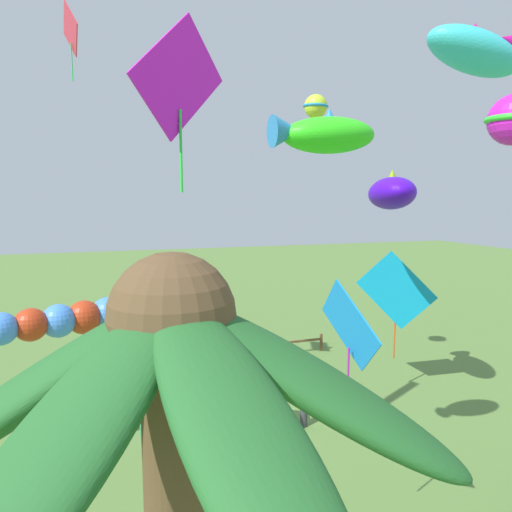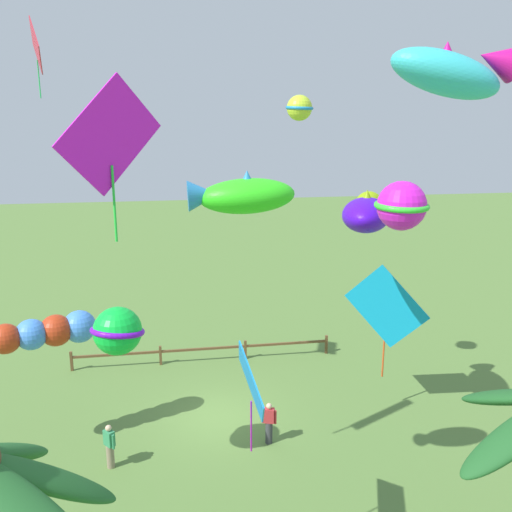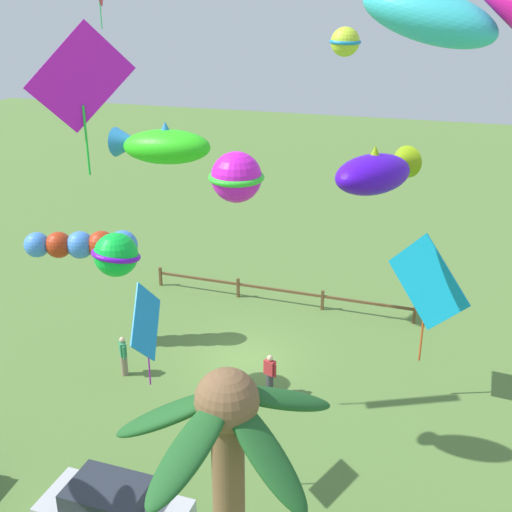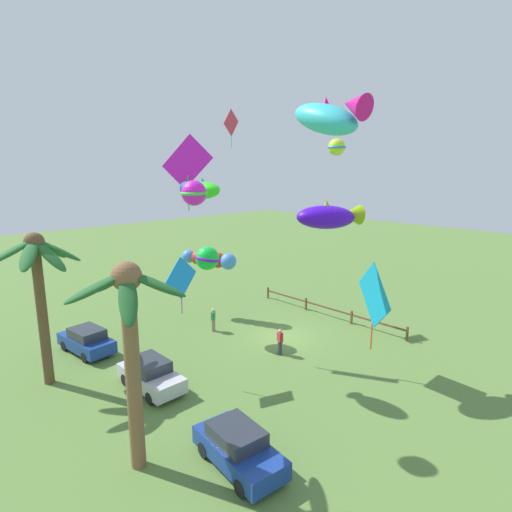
{
  "view_description": "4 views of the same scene",
  "coord_description": "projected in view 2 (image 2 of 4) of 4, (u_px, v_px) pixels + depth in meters",
  "views": [
    {
      "loc": [
        4.72,
        16.09,
        8.14
      ],
      "look_at": [
        0.37,
        2.65,
        6.39
      ],
      "focal_mm": 31.32,
      "sensor_mm": 36.0,
      "label": 1
    },
    {
      "loc": [
        1.62,
        19.4,
        11.52
      ],
      "look_at": [
        -1.1,
        2.51,
        7.2
      ],
      "focal_mm": 38.3,
      "sensor_mm": 36.0,
      "label": 2
    },
    {
      "loc": [
        -7.54,
        20.34,
        12.94
      ],
      "look_at": [
        -1.46,
        2.96,
        5.66
      ],
      "focal_mm": 44.36,
      "sensor_mm": 36.0,
      "label": 3
    },
    {
      "loc": [
        -16.99,
        18.8,
        10.74
      ],
      "look_at": [
        -1.29,
        3.62,
        6.12
      ],
      "focal_mm": 29.09,
      "sensor_mm": 36.0,
      "label": 4
    }
  ],
  "objects": [
    {
      "name": "ground_plane",
      "position": [
        219.0,
        417.0,
        21.64
      ],
      "size": [
        120.0,
        120.0,
        0.0
      ],
      "primitive_type": "plane",
      "color": "#567A38"
    },
    {
      "name": "rail_fence",
      "position": [
        203.0,
        350.0,
        26.47
      ],
      "size": [
        12.47,
        0.12,
        0.95
      ],
      "color": "brown",
      "rests_on": "ground"
    },
    {
      "name": "spectator_0",
      "position": [
        269.0,
        423.0,
        19.76
      ],
      "size": [
        0.53,
        0.34,
        1.59
      ],
      "color": "#38383D",
      "rests_on": "ground"
    },
    {
      "name": "spectator_1",
      "position": [
        110.0,
        446.0,
        18.37
      ],
      "size": [
        0.42,
        0.44,
        1.59
      ],
      "color": "gray",
      "rests_on": "ground"
    },
    {
      "name": "kite_ball_0",
      "position": [
        402.0,
        206.0,
        11.24
      ],
      "size": [
        1.41,
        1.41,
        1.02
      ],
      "color": "#E51CD6"
    },
    {
      "name": "kite_tube_1",
      "position": [
        38.0,
        333.0,
        18.76
      ],
      "size": [
        4.06,
        2.37,
        1.18
      ],
      "color": "#4286EF"
    },
    {
      "name": "kite_fish_2",
      "position": [
        241.0,
        195.0,
        13.24
      ],
      "size": [
        2.65,
        1.19,
        1.1
      ],
      "color": "#2FE31D"
    },
    {
      "name": "kite_diamond_3",
      "position": [
        386.0,
        308.0,
        21.26
      ],
      "size": [
        2.87,
        1.77,
        4.64
      ],
      "color": "#0F94C7"
    },
    {
      "name": "kite_diamond_4",
      "position": [
        36.0,
        46.0,
        18.15
      ],
      "size": [
        0.57,
        1.83,
        2.64
      ],
      "color": "#C82F40"
    },
    {
      "name": "kite_diamond_5",
      "position": [
        110.0,
        138.0,
        13.81
      ],
      "size": [
        2.55,
        1.8,
        4.28
      ],
      "color": "#DE19D6"
    },
    {
      "name": "kite_fish_6",
      "position": [
        453.0,
        71.0,
        15.27
      ],
      "size": [
        3.92,
        1.94,
        2.0
      ],
      "color": "#35CAD4"
    },
    {
      "name": "kite_ball_7",
      "position": [
        118.0,
        331.0,
        16.58
      ],
      "size": [
        2.26,
        2.26,
        1.49
      ],
      "color": "#0FCA38"
    },
    {
      "name": "kite_diamond_8",
      "position": [
        251.0,
        383.0,
        12.97
      ],
      "size": [
        0.54,
        2.07,
        2.87
      ],
      "color": "#1887EC"
    },
    {
      "name": "kite_ball_9",
      "position": [
        299.0,
        108.0,
        19.86
      ],
      "size": [
        1.43,
        1.43,
        0.93
      ],
      "color": "#C3E530"
    },
    {
      "name": "kite_fish_10",
      "position": [
        366.0,
        213.0,
        18.33
      ],
      "size": [
        2.71,
        3.76,
        1.48
      ],
      "color": "#420BD8"
    }
  ]
}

